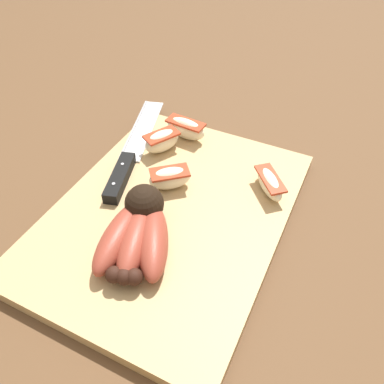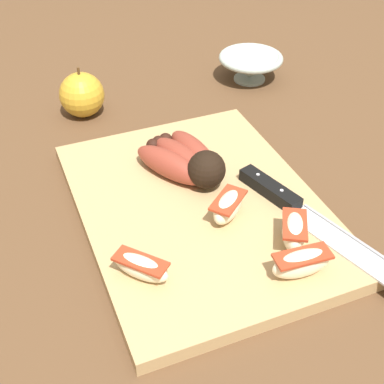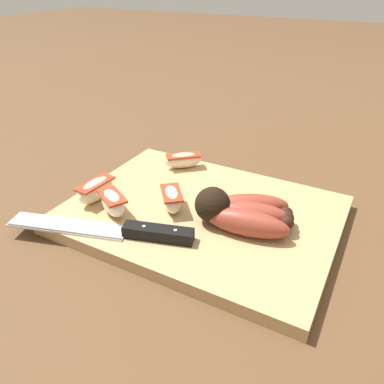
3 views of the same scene
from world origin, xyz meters
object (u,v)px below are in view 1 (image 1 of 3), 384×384
Objects in this scene: chefs_knife at (128,159)px; apple_wedge_far at (162,141)px; banana_bunch at (137,232)px; apple_wedge_near at (270,183)px; apple_wedge_extra at (170,178)px; apple_wedge_middle at (186,128)px.

apple_wedge_far is at bearing 146.32° from chefs_knife.
chefs_knife is at bearing -142.59° from banana_bunch.
apple_wedge_near is at bearing 98.80° from chefs_knife.
apple_wedge_extra is (-0.11, -0.01, -0.00)m from banana_bunch.
chefs_knife is at bearing -33.68° from apple_wedge_far.
apple_wedge_middle is 1.13× the size of apple_wedge_extra.
apple_wedge_middle is (-0.23, -0.05, -0.00)m from banana_bunch.
apple_wedge_middle is at bearing -168.37° from banana_bunch.
apple_wedge_middle is at bearing 158.99° from apple_wedge_far.
chefs_knife is 4.23× the size of apple_wedge_extra.
apple_wedge_extra is (0.07, 0.05, -0.00)m from apple_wedge_far.
apple_wedge_near is at bearing 143.84° from banana_bunch.
apple_wedge_far is at bearing -160.04° from banana_bunch.
banana_bunch is 2.14× the size of apple_wedge_near.
banana_bunch is at bearing 37.41° from chefs_knife.
apple_wedge_middle is (-0.10, 0.05, 0.01)m from chefs_knife.
banana_bunch is 0.20m from apple_wedge_far.
apple_wedge_middle reaches higher than apple_wedge_near.
apple_wedge_middle is 0.05m from apple_wedge_far.
apple_wedge_extra is at bearing 16.01° from apple_wedge_middle.
chefs_knife is (-0.13, -0.10, -0.01)m from banana_bunch.
chefs_knife is 0.09m from apple_wedge_extra.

